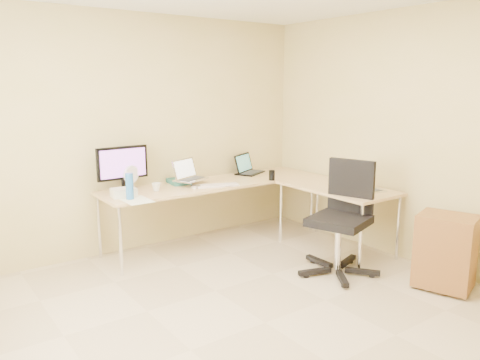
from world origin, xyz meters
TOP-DOWN VIEW (x-y plane):
  - floor at (0.00, 0.00)m, footprint 4.50×4.50m
  - wall_back at (0.00, 2.25)m, footprint 4.50×0.00m
  - wall_right at (2.10, 0.00)m, footprint 0.00×4.50m
  - desk_main at (0.72, 1.85)m, footprint 2.65×0.70m
  - desk_return at (1.70, 0.85)m, footprint 0.70×1.30m
  - monitor at (-0.29, 2.05)m, footprint 0.56×0.19m
  - book_stack at (0.36, 2.03)m, footprint 0.24×0.31m
  - laptop_center at (0.45, 1.91)m, footprint 0.45×0.40m
  - laptop_black at (1.39, 2.05)m, footprint 0.48×0.44m
  - keyboard at (0.63, 1.64)m, footprint 0.48×0.27m
  - mouse at (0.72, 1.55)m, footprint 0.10×0.09m
  - mug at (-0.02, 1.82)m, footprint 0.11×0.11m
  - cd_stack at (0.40, 1.72)m, footprint 0.14×0.14m
  - water_bottle at (-0.40, 1.62)m, footprint 0.09×0.09m
  - papers at (-0.37, 1.55)m, footprint 0.24×0.34m
  - white_box at (-0.40, 1.78)m, footprint 0.25×0.20m
  - desk_fan at (-0.22, 2.05)m, footprint 0.25×0.25m
  - black_cup at (1.34, 1.55)m, footprint 0.08×0.08m
  - laptop_return at (1.80, 0.53)m, footprint 0.42×0.37m
  - office_chair at (1.21, 0.37)m, footprint 0.85×0.85m
  - cabinet at (1.72, -0.45)m, footprint 0.52×0.58m

SIDE VIEW (x-z plane):
  - floor at x=0.00m, z-range 0.00..0.00m
  - cabinet at x=1.72m, z-range 0.03..0.69m
  - desk_main at x=0.72m, z-range 0.00..0.73m
  - desk_return at x=1.70m, z-range 0.00..0.73m
  - office_chair at x=1.21m, z-range -0.06..1.06m
  - papers at x=-0.37m, z-range 0.73..0.74m
  - keyboard at x=0.63m, z-range 0.73..0.75m
  - cd_stack at x=0.40m, z-range 0.73..0.76m
  - mouse at x=0.72m, z-range 0.73..0.76m
  - book_stack at x=0.36m, z-range 0.73..0.78m
  - white_box at x=-0.40m, z-range 0.73..0.82m
  - mug at x=-0.02m, z-range 0.73..0.82m
  - black_cup at x=1.34m, z-range 0.73..0.85m
  - laptop_return at x=1.80m, z-range 0.73..0.97m
  - desk_fan at x=-0.22m, z-range 0.73..0.97m
  - laptop_black at x=1.39m, z-range 0.73..0.98m
  - water_bottle at x=-0.40m, z-range 0.73..0.99m
  - laptop_center at x=0.45m, z-range 0.78..1.01m
  - monitor at x=-0.29m, z-range 0.73..1.21m
  - wall_back at x=0.00m, z-range -0.95..3.55m
  - wall_right at x=2.10m, z-range -0.95..3.55m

